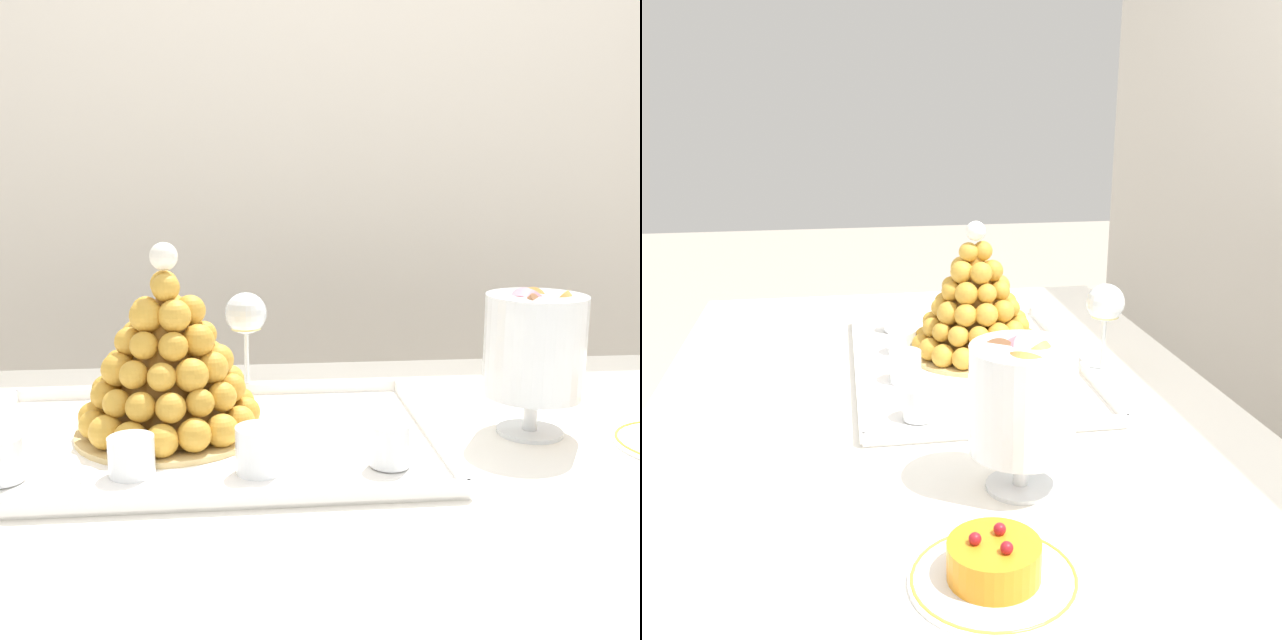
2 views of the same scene
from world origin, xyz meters
The scene contains 10 objects.
backdrop_wall centered at (0.00, 1.19, 1.25)m, with size 4.80×0.10×2.50m, color silver.
buffet_table centered at (0.00, 0.00, 0.66)m, with size 1.67×1.00×0.73m.
serving_tray centered at (-0.26, 0.07, 0.74)m, with size 0.63×0.42×0.02m.
croquembouche centered at (-0.31, 0.09, 0.84)m, with size 0.26×0.26×0.27m.
dessert_cup_left centered at (-0.49, -0.05, 0.76)m, with size 0.05×0.05×0.05m.
dessert_cup_mid_left centered at (-0.34, -0.05, 0.76)m, with size 0.06×0.06×0.05m.
dessert_cup_centre centered at (-0.19, -0.05, 0.77)m, with size 0.06×0.06×0.06m.
dessert_cup_mid_right centered at (-0.03, -0.05, 0.76)m, with size 0.05×0.05×0.05m.
macaron_goblet centered at (0.20, 0.06, 0.86)m, with size 0.14×0.14×0.22m.
wine_glass centered at (-0.20, 0.32, 0.86)m, with size 0.07×0.07×0.17m.
Camera 1 is at (-0.20, -0.89, 1.09)m, focal length 40.91 mm.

